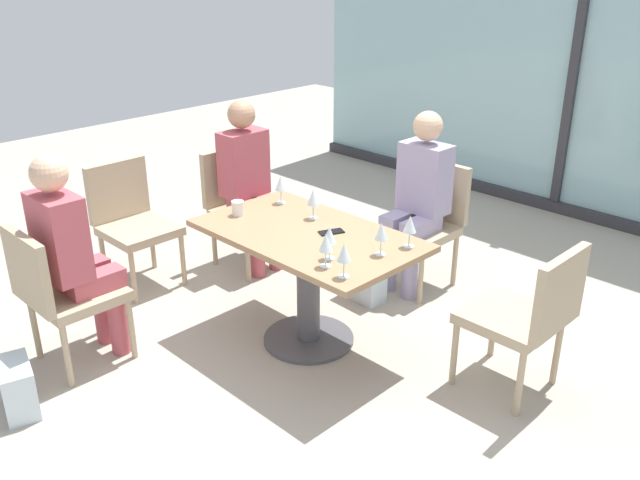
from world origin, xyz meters
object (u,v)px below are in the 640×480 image
object	(u,v)px
chair_front_left	(59,289)
wine_glass_3	(326,243)
person_front_left	(72,250)
person_near_window	(418,194)
chair_near_window	(426,217)
wine_glass_0	(344,253)
wine_glass_2	(381,232)
handbag_1	(363,280)
coffee_cup	(238,208)
wine_glass_1	(329,236)
chair_far_right	(529,312)
handbag_0	(18,388)
chair_far_left	(241,201)
wine_glass_5	(281,184)
cell_phone_on_table	(331,232)
dining_table_main	(308,262)
person_far_left	(250,178)
chair_side_end	(131,217)
wine_glass_6	(313,198)
wine_glass_4	(410,225)

from	to	relation	value
chair_front_left	wine_glass_3	world-z (taller)	wine_glass_3
person_front_left	person_near_window	size ratio (longest dim) A/B	1.00
chair_near_window	wine_glass_0	world-z (taller)	wine_glass_0
wine_glass_2	handbag_1	xyz separation A→B (m)	(-0.62, 0.59, -0.72)
wine_glass_0	coffee_cup	bearing A→B (deg)	171.03
person_front_left	wine_glass_1	size ratio (longest dim) A/B	6.81
chair_far_right	handbag_0	distance (m)	2.70
chair_far_right	handbag_0	size ratio (longest dim) A/B	2.90
chair_far_left	person_near_window	world-z (taller)	person_near_window
wine_glass_5	handbag_1	world-z (taller)	wine_glass_5
person_near_window	wine_glass_5	xyz separation A→B (m)	(-0.47, -0.84, 0.16)
person_front_left	cell_phone_on_table	distance (m)	1.46
wine_glass_3	dining_table_main	bearing A→B (deg)	147.24
handbag_1	person_far_left	bearing A→B (deg)	-166.40
chair_side_end	wine_glass_6	world-z (taller)	wine_glass_6
handbag_1	dining_table_main	bearing A→B (deg)	-77.05
dining_table_main	cell_phone_on_table	world-z (taller)	cell_phone_on_table
wine_glass_1	handbag_1	world-z (taller)	wine_glass_1
handbag_1	chair_far_left	bearing A→B (deg)	-167.54
wine_glass_1	wine_glass_4	bearing A→B (deg)	64.25
chair_front_left	chair_near_window	xyz separation A→B (m)	(0.80, 2.32, 0.00)
chair_far_right	person_front_left	bearing A→B (deg)	-142.82
wine_glass_0	handbag_1	world-z (taller)	wine_glass_0
dining_table_main	wine_glass_1	world-z (taller)	wine_glass_1
person_far_left	wine_glass_2	bearing A→B (deg)	-14.08
dining_table_main	wine_glass_0	world-z (taller)	wine_glass_0
wine_glass_6	handbag_1	bearing A→B (deg)	89.02
chair_far_right	chair_near_window	bearing A→B (deg)	149.28
chair_front_left	wine_glass_1	xyz separation A→B (m)	(1.14, 0.99, 0.37)
wine_glass_3	wine_glass_5	world-z (taller)	same
chair_front_left	chair_side_end	distance (m)	1.10
chair_far_left	wine_glass_3	xyz separation A→B (m)	(1.58, -0.71, 0.37)
person_front_left	wine_glass_1	distance (m)	1.45
chair_side_end	wine_glass_5	size ratio (longest dim) A/B	4.70
wine_glass_1	chair_side_end	bearing A→B (deg)	-175.83
wine_glass_5	handbag_0	size ratio (longest dim) A/B	0.62
wine_glass_3	wine_glass_6	size ratio (longest dim) A/B	1.00
wine_glass_6	coffee_cup	world-z (taller)	wine_glass_6
wine_glass_0	wine_glass_3	xyz separation A→B (m)	(-0.15, 0.02, 0.00)
person_far_left	wine_glass_5	bearing A→B (deg)	-21.38
wine_glass_1	coffee_cup	world-z (taller)	wine_glass_1
person_front_left	wine_glass_5	distance (m)	1.32
chair_side_end	handbag_0	size ratio (longest dim) A/B	2.90
chair_far_right	person_far_left	distance (m)	2.28
wine_glass_0	coffee_cup	size ratio (longest dim) A/B	2.06
cell_phone_on_table	chair_side_end	bearing A→B (deg)	-142.41
wine_glass_2	handbag_1	bearing A→B (deg)	136.56
wine_glass_4	wine_glass_5	world-z (taller)	same
chair_near_window	chair_far_left	size ratio (longest dim) A/B	1.00
chair_far_left	wine_glass_2	world-z (taller)	wine_glass_2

